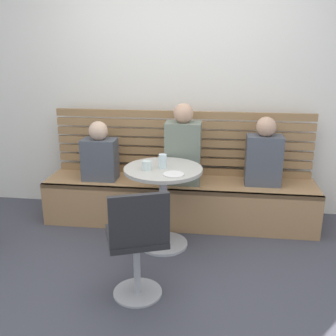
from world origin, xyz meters
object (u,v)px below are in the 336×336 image
Objects in this scene: plate_small at (174,174)px; cafe_table at (163,192)px; cup_glass_tall at (163,161)px; person_child_left at (100,154)px; person_child_middle at (264,155)px; cup_glass_short at (147,165)px; booth_bench at (179,202)px; person_adult at (183,148)px; white_chair at (138,241)px.

cafe_table is at bearing 121.62° from plate_small.
cafe_table is 6.17× the size of cup_glass_tall.
person_child_left is 1.62m from person_child_middle.
plate_small is (0.24, -0.11, -0.03)m from cup_glass_short.
booth_bench is 0.77m from cup_glass_tall.
person_adult reaches higher than cup_glass_short.
person_child_left is (-0.64, 1.29, 0.24)m from white_chair.
white_chair is 5.00× the size of plate_small.
booth_bench is 4.54× the size of person_child_left.
person_child_middle reaches higher than cup_glass_tall.
plate_small is at bearing -38.93° from person_child_left.
person_child_left is 0.89× the size of person_child_middle.
person_child_middle is 1.07m from plate_small.
cup_glass_tall is (-0.91, -0.54, 0.06)m from person_child_middle.
person_child_middle is (0.81, 0.03, 0.51)m from booth_bench.
white_chair is 7.08× the size of cup_glass_tall.
plate_small is at bearing -91.48° from person_adult.
booth_bench is 0.58m from person_adult.
person_adult is 6.56× the size of cup_glass_tall.
booth_bench is 3.65× the size of cafe_table.
white_chair is 1.34m from person_adult.
person_adult is 4.63× the size of plate_small.
person_adult is 1.18× the size of person_child_middle.
white_chair is 1.28× the size of person_child_middle.
person_child_middle is 8.33× the size of cup_glass_short.
booth_bench is 15.88× the size of plate_small.
person_child_left reaches higher than cafe_table.
person_adult reaches higher than cup_glass_tall.
white_chair is at bearing -98.55° from person_adult.
booth_bench is 0.96m from person_child_middle.
person_child_left reaches higher than white_chair.
booth_bench is 3.43× the size of person_adult.
person_child_middle reaches higher than white_chair.
person_child_middle is at bearing 2.05° from person_child_left.
person_child_left is at bearing 145.73° from cafe_table.
person_child_middle reaches higher than person_child_left.
cup_glass_tall is (-0.01, 0.01, 0.28)m from cafe_table.
person_adult reaches higher than white_chair.
cup_glass_short reaches higher than cafe_table.
cup_glass_short is (-0.22, -0.58, 0.56)m from booth_bench.
cafe_table is at bearing -104.88° from person_adult.
person_adult is at bearing 81.45° from white_chair.
plate_small is at bearing -23.72° from cup_glass_short.
person_child_left is at bearing -177.95° from person_child_middle.
cup_glass_tall is at bearing -34.17° from person_child_left.
booth_bench is 0.87m from plate_small.
cup_glass_tall reaches higher than white_chair.
plate_small is (0.82, -0.66, 0.05)m from person_child_left.
white_chair is 0.88m from cup_glass_tall.
person_child_left reaches higher than plate_small.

